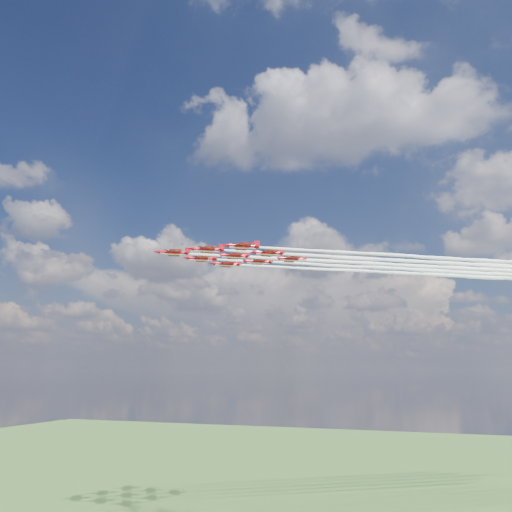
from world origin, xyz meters
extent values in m
cylinder|color=#B40A16|center=(-15.24, -8.24, 82.75)|extent=(7.48, 5.44, 1.13)
cone|color=#B40A16|center=(-19.53, -11.05, 82.75)|extent=(2.33, 2.07, 1.13)
cone|color=#B40A16|center=(-11.21, -5.60, 82.75)|extent=(1.85, 1.70, 1.03)
ellipsoid|color=black|center=(-16.96, -9.36, 83.22)|extent=(2.30, 1.95, 0.73)
cube|color=#B40A16|center=(-14.82, -7.96, 82.70)|extent=(7.91, 9.69, 0.14)
cube|color=#B40A16|center=(-11.81, -5.99, 82.75)|extent=(3.22, 3.87, 0.12)
cube|color=#B40A16|center=(-11.64, -5.88, 83.68)|extent=(1.45, 1.02, 1.85)
cube|color=white|center=(-15.24, -8.24, 82.24)|extent=(6.94, 4.99, 0.12)
cylinder|color=#B40A16|center=(-3.92, -8.40, 82.75)|extent=(7.48, 5.44, 1.13)
cone|color=#B40A16|center=(-8.21, -11.21, 82.75)|extent=(2.33, 2.07, 1.13)
cone|color=#B40A16|center=(0.11, -5.76, 82.75)|extent=(1.85, 1.70, 1.03)
ellipsoid|color=black|center=(-5.64, -9.53, 83.22)|extent=(2.30, 1.95, 0.73)
cube|color=#B40A16|center=(-3.50, -8.12, 82.70)|extent=(7.91, 9.69, 0.14)
cube|color=#B40A16|center=(-0.49, -6.16, 82.75)|extent=(3.22, 3.87, 0.12)
cube|color=#B40A16|center=(-0.32, -6.04, 83.68)|extent=(1.45, 1.02, 1.85)
cube|color=white|center=(-3.92, -8.40, 82.24)|extent=(6.94, 4.99, 0.12)
cylinder|color=#B40A16|center=(-10.88, 2.20, 82.75)|extent=(7.48, 5.44, 1.13)
cone|color=#B40A16|center=(-15.16, -0.61, 82.75)|extent=(2.33, 2.07, 1.13)
cone|color=#B40A16|center=(-6.84, 4.85, 82.75)|extent=(1.85, 1.70, 1.03)
ellipsoid|color=black|center=(-12.59, 1.08, 83.22)|extent=(2.30, 1.95, 0.73)
cube|color=#B40A16|center=(-10.45, 2.49, 82.70)|extent=(7.91, 9.69, 0.14)
cube|color=#B40A16|center=(-7.45, 4.45, 82.75)|extent=(3.22, 3.87, 0.12)
cube|color=#B40A16|center=(-7.27, 4.56, 83.68)|extent=(1.45, 1.02, 1.85)
cube|color=white|center=(-10.88, 2.20, 82.24)|extent=(6.94, 4.99, 0.12)
cylinder|color=#B40A16|center=(7.40, -8.57, 82.75)|extent=(7.48, 5.44, 1.13)
cone|color=#B40A16|center=(3.11, -11.38, 82.75)|extent=(2.33, 2.07, 1.13)
cone|color=#B40A16|center=(11.43, -5.93, 82.75)|extent=(1.85, 1.70, 1.03)
ellipsoid|color=black|center=(5.68, -9.69, 83.22)|extent=(2.30, 1.95, 0.73)
cube|color=#B40A16|center=(7.82, -8.29, 82.70)|extent=(7.91, 9.69, 0.14)
cube|color=#B40A16|center=(10.83, -6.32, 82.75)|extent=(3.22, 3.87, 0.12)
cube|color=#B40A16|center=(11.00, -6.21, 83.68)|extent=(1.45, 1.02, 1.85)
cube|color=white|center=(7.40, -8.57, 82.24)|extent=(6.94, 4.99, 0.12)
cylinder|color=#B40A16|center=(0.44, 2.04, 82.75)|extent=(7.48, 5.44, 1.13)
cone|color=#B40A16|center=(-3.84, -0.77, 82.75)|extent=(2.33, 2.07, 1.13)
cone|color=#B40A16|center=(4.48, 4.68, 82.75)|extent=(1.85, 1.70, 1.03)
ellipsoid|color=black|center=(-1.27, 0.92, 83.22)|extent=(2.30, 1.95, 0.73)
cube|color=#B40A16|center=(0.87, 2.32, 82.70)|extent=(7.91, 9.69, 0.14)
cube|color=#B40A16|center=(3.87, 4.29, 82.75)|extent=(3.22, 3.87, 0.12)
cube|color=#B40A16|center=(4.05, 4.40, 83.68)|extent=(1.45, 1.02, 1.85)
cube|color=white|center=(0.44, 2.04, 82.24)|extent=(6.94, 4.99, 0.12)
cylinder|color=#B40A16|center=(-6.51, 12.65, 82.75)|extent=(7.48, 5.44, 1.13)
cone|color=#B40A16|center=(-10.79, 9.84, 82.75)|extent=(2.33, 2.07, 1.13)
cone|color=#B40A16|center=(-2.48, 15.29, 82.75)|extent=(1.85, 1.70, 1.03)
ellipsoid|color=black|center=(-8.22, 11.52, 83.22)|extent=(2.30, 1.95, 0.73)
cube|color=#B40A16|center=(-6.08, 12.93, 82.70)|extent=(7.91, 9.69, 0.14)
cube|color=#B40A16|center=(-3.08, 14.90, 82.75)|extent=(3.22, 3.87, 0.12)
cube|color=#B40A16|center=(-2.90, 15.01, 83.68)|extent=(1.45, 1.02, 1.85)
cube|color=white|center=(-6.51, 12.65, 82.24)|extent=(6.94, 4.99, 0.12)
cylinder|color=#B40A16|center=(11.77, 1.88, 82.75)|extent=(7.48, 5.44, 1.13)
cone|color=#B40A16|center=(7.48, -0.93, 82.75)|extent=(2.33, 2.07, 1.13)
cone|color=#B40A16|center=(15.80, 4.52, 82.75)|extent=(1.85, 1.70, 1.03)
ellipsoid|color=black|center=(10.05, 0.75, 83.22)|extent=(2.30, 1.95, 0.73)
cube|color=#B40A16|center=(12.19, 2.16, 82.70)|extent=(7.91, 9.69, 0.14)
cube|color=#B40A16|center=(15.20, 4.13, 82.75)|extent=(3.22, 3.87, 0.12)
cube|color=#B40A16|center=(15.37, 4.24, 83.68)|extent=(1.45, 1.02, 1.85)
cube|color=white|center=(11.77, 1.88, 82.24)|extent=(6.94, 4.99, 0.12)
cylinder|color=#B40A16|center=(4.81, 12.49, 82.75)|extent=(7.48, 5.44, 1.13)
cone|color=#B40A16|center=(0.53, 9.68, 82.75)|extent=(2.33, 2.07, 1.13)
cone|color=#B40A16|center=(8.84, 15.13, 82.75)|extent=(1.85, 1.70, 1.03)
ellipsoid|color=black|center=(3.10, 11.36, 83.22)|extent=(2.30, 1.95, 0.73)
cube|color=#B40A16|center=(5.24, 12.77, 82.70)|extent=(7.91, 9.69, 0.14)
cube|color=#B40A16|center=(8.24, 14.73, 82.75)|extent=(3.22, 3.87, 0.12)
cube|color=#B40A16|center=(8.42, 14.85, 83.68)|extent=(1.45, 1.02, 1.85)
cube|color=white|center=(4.81, 12.49, 82.24)|extent=(6.94, 4.99, 0.12)
cylinder|color=#B40A16|center=(16.13, 12.32, 82.75)|extent=(7.48, 5.44, 1.13)
cone|color=#B40A16|center=(11.85, 9.51, 82.75)|extent=(2.33, 2.07, 1.13)
cone|color=#B40A16|center=(20.16, 14.96, 82.75)|extent=(1.85, 1.70, 1.03)
ellipsoid|color=black|center=(14.42, 11.20, 83.22)|extent=(2.30, 1.95, 0.73)
cube|color=#B40A16|center=(16.56, 12.60, 82.70)|extent=(7.91, 9.69, 0.14)
cube|color=#B40A16|center=(19.56, 14.57, 82.75)|extent=(3.22, 3.87, 0.12)
cube|color=#B40A16|center=(19.74, 14.68, 83.68)|extent=(1.45, 1.02, 1.85)
cube|color=white|center=(16.13, 12.32, 82.24)|extent=(6.94, 4.99, 0.12)
camera|label=1|loc=(57.65, -138.75, 47.57)|focal=35.00mm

